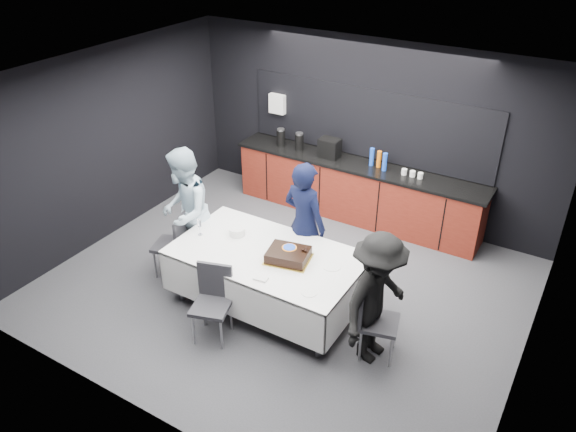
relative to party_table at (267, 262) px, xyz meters
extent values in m
plane|color=#434348|center=(0.00, 0.40, -0.64)|extent=(6.00, 6.00, 0.00)
cube|color=white|center=(0.00, 0.40, 2.16)|extent=(6.00, 5.00, 0.04)
cube|color=black|center=(0.00, 2.90, 0.76)|extent=(6.00, 0.04, 2.80)
cube|color=black|center=(0.00, -2.10, 0.76)|extent=(6.00, 0.04, 2.80)
cube|color=black|center=(-3.00, 0.40, 0.76)|extent=(0.04, 5.00, 2.80)
cube|color=black|center=(3.00, 0.40, 0.76)|extent=(0.04, 5.00, 2.80)
cube|color=maroon|center=(0.00, 2.60, -0.19)|extent=(4.00, 0.60, 0.90)
cube|color=black|center=(0.00, 2.60, 0.28)|extent=(4.10, 0.64, 0.04)
cube|color=black|center=(0.00, 2.88, 0.86)|extent=(4.00, 0.03, 1.10)
cube|color=white|center=(-1.60, 2.83, 0.91)|extent=(0.28, 0.12, 0.32)
cylinder|color=black|center=(-1.40, 2.60, 0.43)|extent=(0.14, 0.14, 0.26)
cylinder|color=black|center=(-1.05, 2.60, 0.43)|extent=(0.14, 0.14, 0.26)
cube|color=black|center=(-0.50, 2.60, 0.45)|extent=(0.32, 0.24, 0.30)
cylinder|color=blue|center=(0.20, 2.65, 0.44)|extent=(0.07, 0.07, 0.28)
cylinder|color=orange|center=(0.32, 2.65, 0.43)|extent=(0.07, 0.07, 0.26)
cylinder|color=blue|center=(0.44, 2.58, 0.44)|extent=(0.07, 0.07, 0.28)
cylinder|color=white|center=(0.75, 2.60, 0.34)|extent=(0.08, 0.08, 0.09)
cylinder|color=white|center=(0.88, 2.60, 0.34)|extent=(0.08, 0.08, 0.09)
cylinder|color=white|center=(1.00, 2.60, 0.34)|extent=(0.08, 0.08, 0.09)
cylinder|color=#99999E|center=(-1.40, 2.60, 0.57)|extent=(0.12, 0.12, 0.03)
cylinder|color=#99999E|center=(-1.05, 2.60, 0.57)|extent=(0.12, 0.12, 0.03)
cylinder|color=#99999E|center=(-1.00, -0.50, -0.27)|extent=(0.06, 0.06, 0.75)
cylinder|color=#99999E|center=(-1.00, 0.50, -0.27)|extent=(0.06, 0.06, 0.75)
cylinder|color=#99999E|center=(1.00, -0.50, -0.27)|extent=(0.06, 0.06, 0.75)
cylinder|color=#99999E|center=(1.00, 0.50, -0.27)|extent=(0.06, 0.06, 0.75)
cube|color=white|center=(0.00, 0.00, 0.12)|extent=(2.32, 1.32, 0.04)
cube|color=white|center=(0.00, -0.65, -0.15)|extent=(2.32, 0.02, 0.55)
cube|color=white|center=(0.00, 0.65, -0.15)|extent=(2.32, 0.02, 0.55)
cube|color=white|center=(-1.15, 0.00, -0.15)|extent=(0.02, 1.32, 0.55)
cube|color=white|center=(1.15, 0.00, -0.15)|extent=(0.02, 1.32, 0.55)
cube|color=gold|center=(0.30, 0.01, 0.14)|extent=(0.60, 0.52, 0.01)
cube|color=black|center=(0.30, 0.01, 0.20)|extent=(0.55, 0.48, 0.11)
cube|color=black|center=(0.30, 0.01, 0.26)|extent=(0.55, 0.48, 0.01)
cylinder|color=orange|center=(0.28, 0.07, 0.27)|extent=(0.18, 0.18, 0.00)
cylinder|color=blue|center=(0.28, 0.07, 0.27)|extent=(0.15, 0.15, 0.01)
sphere|color=black|center=(0.48, 0.13, 0.29)|extent=(0.04, 0.04, 0.04)
sphere|color=black|center=(0.50, 0.09, 0.29)|extent=(0.04, 0.04, 0.04)
sphere|color=black|center=(0.46, 0.09, 0.29)|extent=(0.04, 0.04, 0.04)
cylinder|color=white|center=(-0.55, 0.15, 0.19)|extent=(0.21, 0.21, 0.10)
cylinder|color=white|center=(-0.24, -0.46, 0.14)|extent=(0.20, 0.20, 0.01)
cylinder|color=white|center=(0.81, 0.16, 0.14)|extent=(0.22, 0.22, 0.01)
cylinder|color=white|center=(0.82, -0.42, 0.14)|extent=(0.18, 0.18, 0.01)
cylinder|color=white|center=(0.12, 0.41, 0.14)|extent=(0.20, 0.20, 0.01)
cube|color=white|center=(0.23, -0.49, 0.15)|extent=(0.17, 0.12, 0.02)
cylinder|color=white|center=(-0.96, -0.09, 0.14)|extent=(0.06, 0.06, 0.00)
cylinder|color=white|center=(-0.96, -0.09, 0.20)|extent=(0.01, 0.01, 0.12)
cylinder|color=white|center=(-0.96, -0.09, 0.31)|extent=(0.05, 0.05, 0.10)
cube|color=#2D2C31|center=(-1.49, -0.11, -0.19)|extent=(0.52, 0.52, 0.05)
cube|color=#2D2C31|center=(-1.31, -0.06, 0.06)|extent=(0.16, 0.41, 0.45)
cylinder|color=#99999E|center=(-1.70, 0.00, -0.42)|extent=(0.03, 0.03, 0.44)
cylinder|color=#99999E|center=(-1.60, -0.33, -0.42)|extent=(0.03, 0.03, 0.44)
cylinder|color=#99999E|center=(-1.38, 0.10, -0.42)|extent=(0.03, 0.03, 0.44)
cylinder|color=#99999E|center=(-1.28, -0.23, -0.42)|extent=(0.03, 0.03, 0.44)
cube|color=#2D2C31|center=(1.55, -0.11, -0.19)|extent=(0.51, 0.51, 0.05)
cube|color=#2D2C31|center=(1.37, -0.16, 0.06)|extent=(0.14, 0.42, 0.45)
cylinder|color=#99999E|center=(1.76, -0.23, -0.42)|extent=(0.03, 0.03, 0.44)
cylinder|color=#99999E|center=(1.68, 0.10, -0.42)|extent=(0.03, 0.03, 0.44)
cylinder|color=#99999E|center=(1.43, -0.32, -0.42)|extent=(0.03, 0.03, 0.44)
cylinder|color=#99999E|center=(1.35, 0.01, -0.42)|extent=(0.03, 0.03, 0.44)
cube|color=#2D2C31|center=(-0.22, -0.86, -0.19)|extent=(0.53, 0.53, 0.05)
cube|color=#2D2C31|center=(-0.28, -0.68, 0.06)|extent=(0.41, 0.16, 0.45)
cylinder|color=#99999E|center=(-0.33, -1.07, -0.42)|extent=(0.03, 0.03, 0.44)
cylinder|color=#99999E|center=(-0.01, -0.97, -0.42)|extent=(0.03, 0.03, 0.44)
cylinder|color=#99999E|center=(-0.43, -0.75, -0.42)|extent=(0.03, 0.03, 0.44)
cylinder|color=#99999E|center=(-0.11, -0.64, -0.42)|extent=(0.03, 0.03, 0.44)
imported|color=black|center=(0.13, 0.70, 0.23)|extent=(0.69, 0.51, 1.74)
imported|color=#A3BDCE|center=(-1.39, 0.13, 0.25)|extent=(1.01, 1.08, 1.77)
imported|color=black|center=(1.51, -0.16, 0.16)|extent=(0.75, 1.12, 1.60)
camera|label=1|loc=(3.14, -4.73, 3.97)|focal=35.00mm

